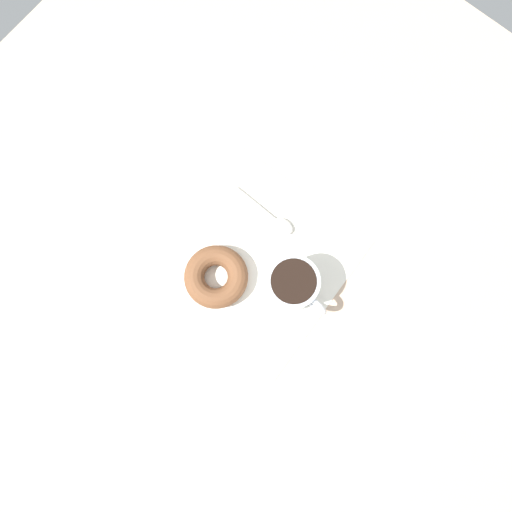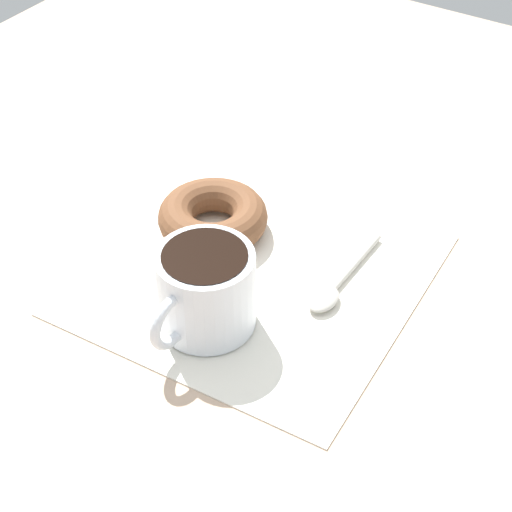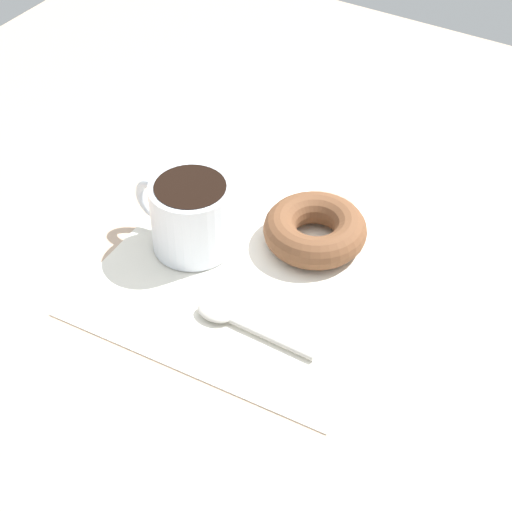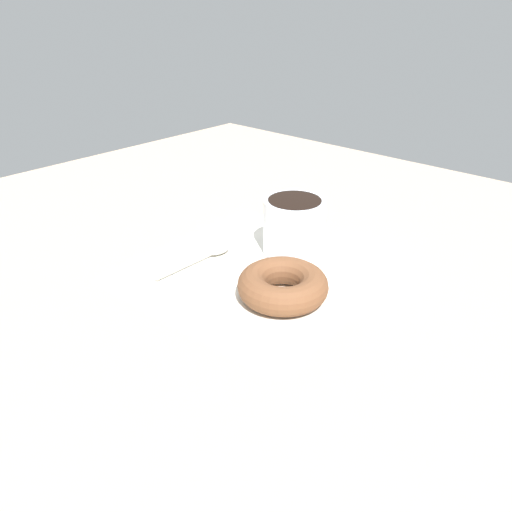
{
  "view_description": "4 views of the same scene",
  "coord_description": "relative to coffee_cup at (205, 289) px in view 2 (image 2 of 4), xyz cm",
  "views": [
    {
      "loc": [
        13.45,
        10.9,
        82.97
      ],
      "look_at": [
        2.37,
        1.77,
        2.3
      ],
      "focal_mm": 35.0,
      "sensor_mm": 36.0,
      "label": 1
    },
    {
      "loc": [
        -29.16,
        50.8,
        52.7
      ],
      "look_at": [
        2.37,
        1.77,
        2.3
      ],
      "focal_mm": 60.0,
      "sensor_mm": 36.0,
      "label": 2
    },
    {
      "loc": [
        -50.24,
        -30.06,
        58.34
      ],
      "look_at": [
        2.37,
        1.77,
        2.3
      ],
      "focal_mm": 60.0,
      "sensor_mm": 36.0,
      "label": 3
    },
    {
      "loc": [
        39.95,
        -39.88,
        31.58
      ],
      "look_at": [
        2.37,
        1.77,
        2.3
      ],
      "focal_mm": 35.0,
      "sensor_mm": 36.0,
      "label": 4
    }
  ],
  "objects": [
    {
      "name": "coffee_cup",
      "position": [
        0.0,
        0.0,
        0.0
      ],
      "size": [
        8.3,
        11.25,
        7.51
      ],
      "color": "silver",
      "rests_on": "napkin"
    },
    {
      "name": "napkin",
      "position": [
        -0.11,
        -7.7,
        -4.04
      ],
      "size": [
        30.05,
        30.05,
        0.3
      ],
      "primitive_type": "cube",
      "rotation": [
        0.0,
        0.0,
        0.05
      ],
      "color": "white",
      "rests_on": "ground_plane"
    },
    {
      "name": "donut",
      "position": [
        6.67,
        -10.59,
        -2.2
      ],
      "size": [
        10.57,
        10.57,
        3.39
      ],
      "primitive_type": "torus",
      "color": "brown",
      "rests_on": "napkin"
    },
    {
      "name": "spoon",
      "position": [
        -7.31,
        -9.15,
        -3.49
      ],
      "size": [
        2.44,
        12.36,
        0.9
      ],
      "color": "#B7B2A8",
      "rests_on": "napkin"
    },
    {
      "name": "ground_plane",
      "position": [
        -2.48,
        -9.47,
        -5.19
      ],
      "size": [
        120.0,
        120.0,
        2.0
      ],
      "primitive_type": "cube",
      "color": "tan"
    }
  ]
}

